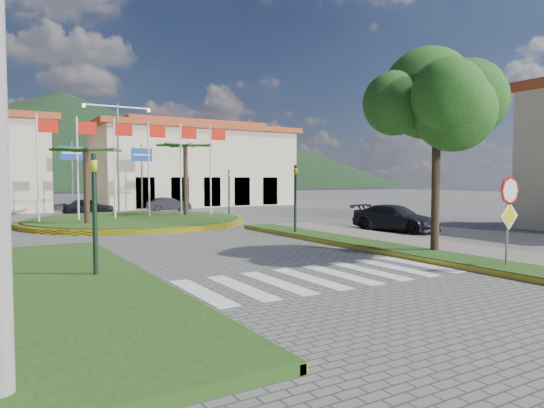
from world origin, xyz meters
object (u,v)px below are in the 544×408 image
stop_sign (509,207)px  car_dark_a (89,207)px  roundabout_island (135,220)px  deciduous_tree (437,101)px  car_side_right (395,218)px  car_dark_b (169,204)px

stop_sign → car_dark_a: (-6.01, 28.04, -1.20)m
roundabout_island → deciduous_tree: 18.55m
deciduous_tree → car_dark_a: bearing=104.8°
car_side_right → car_dark_a: bearing=106.0°
stop_sign → car_dark_b: (0.08, 28.57, -1.24)m
car_dark_a → car_side_right: (10.92, -18.91, 0.05)m
stop_sign → car_dark_b: stop_sign is taller
roundabout_island → stop_sign: (4.90, -20.04, 1.62)m
deciduous_tree → car_side_right: size_ratio=1.54×
roundabout_island → car_dark_b: roundabout_island is taller
roundabout_island → car_dark_a: 8.09m
roundabout_island → stop_sign: 20.69m
car_dark_a → car_side_right: 21.84m
car_dark_b → deciduous_tree: bearing=-174.5°
car_dark_a → car_dark_b: car_dark_a is taller
car_dark_b → car_side_right: bearing=-161.7°
deciduous_tree → car_side_right: deciduous_tree is taller
car_dark_a → car_dark_b: 6.11m
roundabout_island → deciduous_tree: deciduous_tree is taller
deciduous_tree → car_dark_a: (-6.61, 25.00, -4.59)m
car_dark_a → deciduous_tree: bearing=-154.3°
roundabout_island → car_dark_a: roundabout_island is taller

